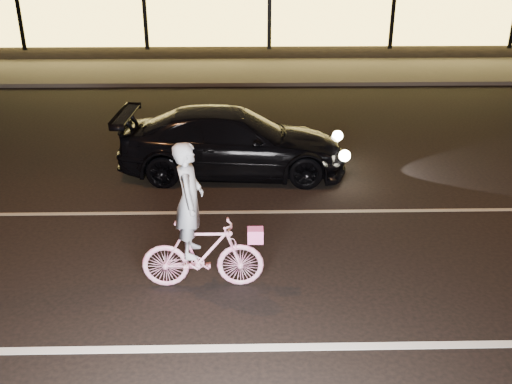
{
  "coord_description": "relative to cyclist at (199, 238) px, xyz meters",
  "views": [
    {
      "loc": [
        -0.94,
        -6.65,
        4.2
      ],
      "look_at": [
        -0.79,
        0.6,
        0.99
      ],
      "focal_mm": 40.0,
      "sensor_mm": 36.0,
      "label": 1
    }
  ],
  "objects": [
    {
      "name": "sidewalk",
      "position": [
        1.54,
        13.22,
        -0.65
      ],
      "size": [
        30.0,
        4.0,
        0.12
      ],
      "primitive_type": "cube",
      "color": "#383533",
      "rests_on": "ground"
    },
    {
      "name": "cyclist",
      "position": [
        0.0,
        0.0,
        0.0
      ],
      "size": [
        1.6,
        0.55,
        2.01
      ],
      "rotation": [
        0.0,
        0.0,
        1.57
      ],
      "color": "#DF388C",
      "rests_on": "ground"
    },
    {
      "name": "ground",
      "position": [
        1.54,
        0.22,
        -0.71
      ],
      "size": [
        90.0,
        90.0,
        0.0
      ],
      "primitive_type": "plane",
      "color": "black",
      "rests_on": "ground"
    },
    {
      "name": "sedan",
      "position": [
        0.37,
        4.02,
        -0.08
      ],
      "size": [
        4.45,
        1.96,
        1.27
      ],
      "rotation": [
        0.0,
        0.0,
        1.53
      ],
      "color": "black",
      "rests_on": "ground"
    },
    {
      "name": "lane_stripe_far",
      "position": [
        1.54,
        2.22,
        -0.71
      ],
      "size": [
        60.0,
        0.1,
        0.01
      ],
      "primitive_type": "cube",
      "color": "gray",
      "rests_on": "ground"
    },
    {
      "name": "lane_stripe_near",
      "position": [
        1.54,
        -1.28,
        -0.71
      ],
      "size": [
        60.0,
        0.12,
        0.01
      ],
      "primitive_type": "cube",
      "color": "silver",
      "rests_on": "ground"
    }
  ]
}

